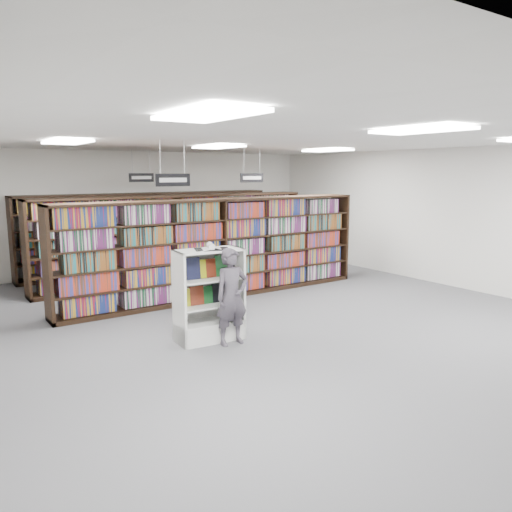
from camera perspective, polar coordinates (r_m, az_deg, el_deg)
floor at (r=9.20m, az=2.22°, el=-7.15°), size 12.00×12.00×0.00m
ceiling at (r=8.83m, az=2.36°, el=13.16°), size 10.00×12.00×0.10m
wall_back at (r=14.13m, az=-12.42°, el=5.10°), size 10.00×0.10×3.20m
wall_right at (r=12.50m, az=21.07°, el=4.13°), size 0.10×12.00×3.20m
bookshelf_row_near at (r=10.61m, az=-4.18°, el=0.89°), size 7.00×0.60×2.10m
bookshelf_row_mid at (r=12.36m, az=-8.85°, el=2.04°), size 7.00×0.60×2.10m
bookshelf_row_far at (r=13.91m, az=-11.87°, el=2.77°), size 7.00×0.60×2.10m
aisle_sign_left at (r=8.91m, az=-9.47°, el=8.70°), size 0.65×0.02×0.80m
aisle_sign_right at (r=12.13m, az=-0.46°, el=9.03°), size 0.65×0.02×0.80m
aisle_sign_center at (r=12.98m, az=-12.96°, el=8.82°), size 0.65×0.02×0.80m
troffer_front_left at (r=4.69m, az=-5.52°, el=15.82°), size 0.60×1.20×0.04m
troffer_front_center at (r=6.67m, az=18.37°, el=13.51°), size 0.60×1.20×0.04m
troffer_back_left at (r=9.37m, az=-20.79°, el=12.11°), size 0.60×1.20×0.04m
troffer_back_center at (r=10.50m, az=-4.32°, el=12.35°), size 0.60×1.20×0.04m
troffer_back_right at (r=12.28m, az=8.16°, el=11.87°), size 0.60×1.20×0.04m
endcap_display at (r=8.01m, az=-5.46°, el=-6.06°), size 1.08×0.60×1.46m
open_book at (r=7.74m, az=-5.12°, el=0.98°), size 0.60×0.47×0.12m
shopper at (r=7.71m, az=-2.77°, el=-4.65°), size 0.56×0.37×1.51m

